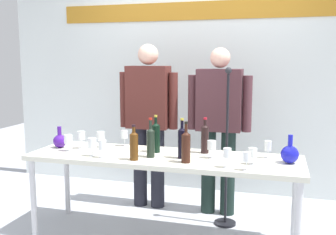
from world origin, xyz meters
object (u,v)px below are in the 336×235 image
(presenter_left, at_px, (148,116))
(wine_glass_right_1, at_px, (227,153))
(display_table, at_px, (163,162))
(wine_glass_left_2, at_px, (101,136))
(wine_glass_right_3, at_px, (253,153))
(decanter_blue_right, at_px, (290,154))
(wine_bottle_5, at_px, (182,142))
(wine_bottle_3, at_px, (205,138))
(wine_glass_right_2, at_px, (212,145))
(wine_bottle_2, at_px, (156,136))
(wine_glass_right_0, at_px, (268,146))
(wine_glass_left_4, at_px, (102,145))
(microphone_stand, at_px, (226,174))
(wine_glass_right_4, at_px, (247,158))
(presenter_right, at_px, (219,121))
(wine_bottle_4, at_px, (134,145))
(wine_glass_left_0, at_px, (81,136))
(wine_bottle_1, at_px, (151,141))
(wine_glass_left_3, at_px, (124,135))
(wine_glass_left_1, at_px, (92,143))
(decanter_blue_left, at_px, (60,141))
(wine_glass_left_5, at_px, (68,139))
(wine_bottle_0, at_px, (186,146))

(presenter_left, height_order, wine_glass_right_1, presenter_left)
(display_table, height_order, wine_glass_left_2, wine_glass_left_2)
(wine_glass_left_2, xyz_separation_m, wine_glass_right_3, (1.37, -0.23, -0.02))
(decanter_blue_right, xyz_separation_m, wine_bottle_5, (-0.83, -0.08, 0.06))
(wine_bottle_3, height_order, wine_glass_right_2, wine_bottle_3)
(wine_bottle_2, height_order, wine_glass_right_0, wine_bottle_2)
(wine_bottle_2, bearing_deg, wine_glass_left_4, -139.65)
(wine_glass_right_0, relative_size, microphone_stand, 0.10)
(wine_glass_left_4, relative_size, wine_glass_right_4, 1.09)
(presenter_right, relative_size, wine_glass_right_4, 12.05)
(presenter_left, bearing_deg, display_table, -62.59)
(decanter_blue_right, distance_m, wine_bottle_4, 1.21)
(presenter_left, xyz_separation_m, wine_bottle_5, (0.53, -0.74, -0.09))
(wine_bottle_3, distance_m, wine_bottle_5, 0.27)
(wine_glass_right_1, bearing_deg, presenter_right, 102.16)
(wine_bottle_5, distance_m, wine_glass_left_2, 0.83)
(decanter_blue_right, relative_size, microphone_stand, 0.15)
(wine_glass_left_0, distance_m, microphone_stand, 1.35)
(decanter_blue_right, bearing_deg, wine_bottle_1, -174.08)
(display_table, distance_m, microphone_stand, 0.67)
(wine_bottle_3, bearing_deg, wine_glass_right_1, -59.43)
(wine_glass_left_3, relative_size, wine_glass_left_4, 1.00)
(wine_bottle_5, xyz_separation_m, wine_glass_left_2, (-0.81, 0.19, -0.03))
(wine_bottle_2, xyz_separation_m, wine_bottle_3, (0.41, 0.08, -0.01))
(wine_glass_right_1, xyz_separation_m, microphone_stand, (-0.09, 0.66, -0.35))
(wine_glass_right_2, bearing_deg, microphone_stand, 80.16)
(presenter_left, relative_size, microphone_stand, 1.15)
(decanter_blue_right, height_order, wine_glass_right_3, decanter_blue_right)
(wine_glass_left_3, bearing_deg, wine_glass_left_1, -105.13)
(decanter_blue_left, bearing_deg, wine_glass_right_2, -0.27)
(wine_glass_left_5, bearing_deg, presenter_left, 57.71)
(wine_glass_left_5, distance_m, microphone_stand, 1.45)
(wine_bottle_1, bearing_deg, wine_glass_left_1, -169.03)
(wine_bottle_2, bearing_deg, wine_glass_left_1, -149.66)
(presenter_left, bearing_deg, wine_bottle_3, -36.90)
(decanter_blue_left, bearing_deg, wine_glass_right_3, -3.82)
(wine_bottle_5, distance_m, wine_glass_left_1, 0.74)
(wine_bottle_2, relative_size, wine_bottle_3, 1.05)
(wine_glass_left_0, xyz_separation_m, wine_glass_right_3, (1.51, -0.13, -0.03))
(wine_glass_left_2, bearing_deg, wine_glass_right_4, -16.89)
(display_table, bearing_deg, wine_bottle_5, -14.21)
(wine_glass_left_5, relative_size, wine_glass_right_4, 1.07)
(wine_bottle_0, relative_size, wine_glass_right_3, 2.52)
(presenter_right, xyz_separation_m, wine_glass_right_0, (0.48, -0.54, -0.11))
(presenter_right, relative_size, wine_bottle_5, 4.97)
(decanter_blue_right, height_order, wine_glass_left_4, decanter_blue_right)
(wine_glass_left_4, xyz_separation_m, wine_glass_right_2, (0.85, 0.23, 0.00))
(display_table, distance_m, presenter_left, 0.83)
(wine_glass_right_1, relative_size, wine_glass_right_4, 1.09)
(wine_glass_left_0, relative_size, wine_glass_left_4, 1.08)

